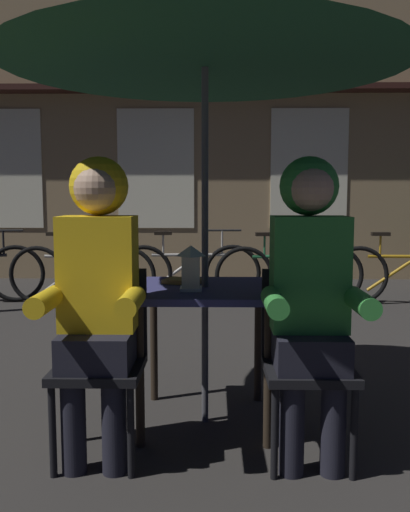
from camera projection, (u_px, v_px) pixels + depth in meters
ground_plane at (205, 421)px, 2.99m from camera, size 60.00×60.00×0.00m
cafe_table at (205, 306)px, 2.92m from camera, size 0.72×0.72×0.74m
patio_umbrella at (205, 29)px, 2.76m from camera, size 2.10×2.10×2.31m
lantern at (191, 267)px, 2.78m from camera, size 0.11×0.11×0.23m
chair_left at (102, 352)px, 2.58m from camera, size 0.40×0.40×0.87m
chair_right at (306, 353)px, 2.56m from camera, size 0.40×0.40×0.87m
person_left_hooded at (97, 279)px, 2.48m from camera, size 0.45×0.56×1.40m
person_right_hooded at (310, 279)px, 2.47m from camera, size 0.45×0.56×1.40m
shopfront_building at (232, 67)px, 8.01m from camera, size 10.00×0.93×6.20m
bicycle_second at (82, 274)px, 6.14m from camera, size 1.68×0.13×0.84m
bicycle_third at (188, 272)px, 6.30m from camera, size 1.68×0.15×0.84m
bicycle_fourth at (289, 274)px, 6.13m from camera, size 1.68×0.14×0.84m
bicycle_fifth at (405, 274)px, 6.13m from camera, size 1.68×0.10×0.84m
book at (183, 281)px, 3.03m from camera, size 0.23×0.19×0.02m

